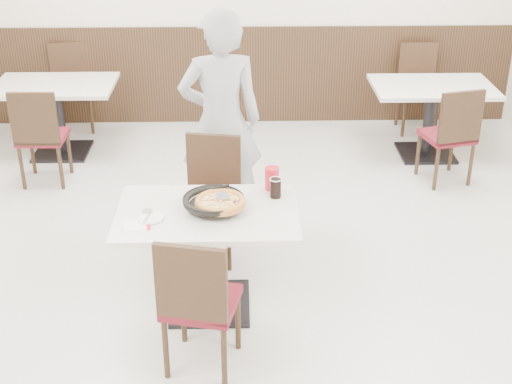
{
  "coord_description": "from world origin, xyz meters",
  "views": [
    {
      "loc": [
        -0.12,
        -4.33,
        2.95
      ],
      "look_at": [
        -0.03,
        -0.3,
        0.95
      ],
      "focal_mm": 50.0,
      "sensor_mm": 36.0,
      "label": 1
    }
  ],
  "objects_px": {
    "bg_table_left": "(59,119)",
    "bg_chair_left_near": "(43,135)",
    "red_cup": "(272,178)",
    "chair_far": "(209,202)",
    "diner_person": "(221,122)",
    "pizza_pan": "(214,204)",
    "main_table": "(209,260)",
    "bg_chair_right_far": "(419,90)",
    "chair_near": "(201,299)",
    "cola_glass": "(276,188)",
    "bg_chair_left_far": "(72,89)",
    "bg_table_right": "(429,120)",
    "bg_chair_right_near": "(447,134)",
    "pizza": "(220,203)",
    "side_plate": "(151,218)"
  },
  "relations": [
    {
      "from": "bg_table_left",
      "to": "bg_chair_left_near",
      "type": "distance_m",
      "value": 0.69
    },
    {
      "from": "red_cup",
      "to": "chair_far",
      "type": "bearing_deg",
      "value": 143.03
    },
    {
      "from": "diner_person",
      "to": "pizza_pan",
      "type": "bearing_deg",
      "value": 81.33
    },
    {
      "from": "main_table",
      "to": "bg_chair_right_far",
      "type": "relative_size",
      "value": 1.26
    },
    {
      "from": "pizza_pan",
      "to": "bg_chair_right_far",
      "type": "distance_m",
      "value": 3.95
    },
    {
      "from": "chair_far",
      "to": "bg_chair_right_far",
      "type": "relative_size",
      "value": 1.0
    },
    {
      "from": "chair_near",
      "to": "diner_person",
      "type": "xyz_separation_m",
      "value": [
        0.09,
        1.82,
        0.44
      ]
    },
    {
      "from": "cola_glass",
      "to": "bg_chair_left_far",
      "type": "xyz_separation_m",
      "value": [
        -2.09,
        3.24,
        -0.34
      ]
    },
    {
      "from": "bg_table_right",
      "to": "bg_chair_right_far",
      "type": "relative_size",
      "value": 1.26
    },
    {
      "from": "bg_chair_right_far",
      "to": "bg_table_right",
      "type": "bearing_deg",
      "value": 87.0
    },
    {
      "from": "diner_person",
      "to": "bg_chair_right_far",
      "type": "relative_size",
      "value": 1.93
    },
    {
      "from": "bg_table_left",
      "to": "cola_glass",
      "type": "bearing_deg",
      "value": -50.76
    },
    {
      "from": "main_table",
      "to": "bg_chair_left_near",
      "type": "distance_m",
      "value": 2.64
    },
    {
      "from": "bg_chair_left_far",
      "to": "bg_chair_right_near",
      "type": "relative_size",
      "value": 1.0
    },
    {
      "from": "chair_near",
      "to": "diner_person",
      "type": "distance_m",
      "value": 1.87
    },
    {
      "from": "bg_table_left",
      "to": "red_cup",
      "type": "bearing_deg",
      "value": -49.58
    },
    {
      "from": "diner_person",
      "to": "cola_glass",
      "type": "bearing_deg",
      "value": 103.68
    },
    {
      "from": "cola_glass",
      "to": "pizza",
      "type": "bearing_deg",
      "value": -151.17
    },
    {
      "from": "side_plate",
      "to": "red_cup",
      "type": "xyz_separation_m",
      "value": [
        0.8,
        0.43,
        0.07
      ]
    },
    {
      "from": "chair_near",
      "to": "bg_chair_right_near",
      "type": "distance_m",
      "value": 3.41
    },
    {
      "from": "chair_far",
      "to": "red_cup",
      "type": "relative_size",
      "value": 5.94
    },
    {
      "from": "chair_far",
      "to": "bg_table_right",
      "type": "height_order",
      "value": "chair_far"
    },
    {
      "from": "pizza_pan",
      "to": "diner_person",
      "type": "xyz_separation_m",
      "value": [
        0.03,
        1.19,
        0.12
      ]
    },
    {
      "from": "pizza",
      "to": "main_table",
      "type": "bearing_deg",
      "value": 175.47
    },
    {
      "from": "side_plate",
      "to": "bg_chair_right_near",
      "type": "relative_size",
      "value": 0.18
    },
    {
      "from": "pizza_pan",
      "to": "pizza",
      "type": "bearing_deg",
      "value": -33.23
    },
    {
      "from": "chair_near",
      "to": "pizza",
      "type": "height_order",
      "value": "chair_near"
    },
    {
      "from": "bg_table_left",
      "to": "bg_chair_right_far",
      "type": "distance_m",
      "value": 3.87
    },
    {
      "from": "red_cup",
      "to": "bg_chair_left_far",
      "type": "xyz_separation_m",
      "value": [
        -2.07,
        3.12,
        -0.35
      ]
    },
    {
      "from": "pizza_pan",
      "to": "diner_person",
      "type": "bearing_deg",
      "value": 88.75
    },
    {
      "from": "side_plate",
      "to": "bg_table_right",
      "type": "xyz_separation_m",
      "value": [
        2.51,
        2.74,
        -0.38
      ]
    },
    {
      "from": "pizza",
      "to": "red_cup",
      "type": "height_order",
      "value": "red_cup"
    },
    {
      "from": "bg_table_left",
      "to": "bg_chair_right_far",
      "type": "height_order",
      "value": "bg_chair_right_far"
    },
    {
      "from": "chair_far",
      "to": "diner_person",
      "type": "height_order",
      "value": "diner_person"
    },
    {
      "from": "chair_far",
      "to": "cola_glass",
      "type": "height_order",
      "value": "chair_far"
    },
    {
      "from": "side_plate",
      "to": "diner_person",
      "type": "bearing_deg",
      "value": 71.92
    },
    {
      "from": "main_table",
      "to": "diner_person",
      "type": "relative_size",
      "value": 0.66
    },
    {
      "from": "chair_far",
      "to": "red_cup",
      "type": "height_order",
      "value": "chair_far"
    },
    {
      "from": "chair_far",
      "to": "bg_chair_left_far",
      "type": "bearing_deg",
      "value": -49.73
    },
    {
      "from": "diner_person",
      "to": "bg_table_right",
      "type": "height_order",
      "value": "diner_person"
    },
    {
      "from": "main_table",
      "to": "bg_table_left",
      "type": "bearing_deg",
      "value": 120.64
    },
    {
      "from": "bg_table_left",
      "to": "chair_near",
      "type": "bearing_deg",
      "value": -64.37
    },
    {
      "from": "red_cup",
      "to": "bg_chair_left_far",
      "type": "height_order",
      "value": "bg_chair_left_far"
    },
    {
      "from": "cola_glass",
      "to": "bg_chair_right_far",
      "type": "xyz_separation_m",
      "value": [
        1.73,
        3.12,
        -0.34
      ]
    },
    {
      "from": "chair_far",
      "to": "bg_chair_right_far",
      "type": "bearing_deg",
      "value": -119.84
    },
    {
      "from": "pizza",
      "to": "side_plate",
      "type": "distance_m",
      "value": 0.46
    },
    {
      "from": "main_table",
      "to": "chair_far",
      "type": "relative_size",
      "value": 1.26
    },
    {
      "from": "cola_glass",
      "to": "bg_table_left",
      "type": "relative_size",
      "value": 0.11
    },
    {
      "from": "chair_near",
      "to": "bg_chair_right_near",
      "type": "xyz_separation_m",
      "value": [
        2.18,
        2.62,
        0.0
      ]
    },
    {
      "from": "chair_near",
      "to": "bg_table_right",
      "type": "xyz_separation_m",
      "value": [
        2.17,
        3.24,
        -0.1
      ]
    }
  ]
}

